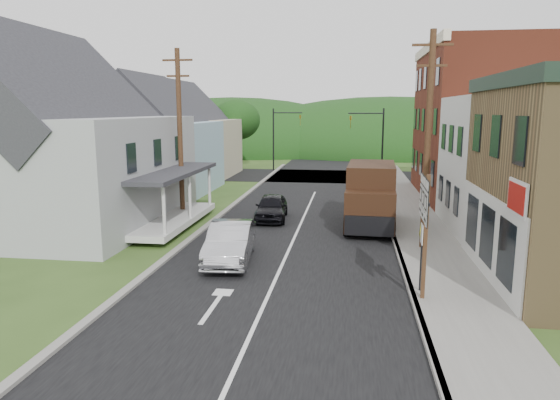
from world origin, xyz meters
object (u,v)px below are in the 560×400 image
at_px(route_sign_cluster, 424,219).
at_px(silver_sedan, 230,242).
at_px(warning_sign, 421,247).
at_px(dark_sedan, 272,207).
at_px(delivery_van, 371,196).

bearing_deg(route_sign_cluster, silver_sedan, 156.24).
bearing_deg(warning_sign, dark_sedan, 136.66).
xyz_separation_m(dark_sedan, delivery_van, (5.21, -1.09, 0.93)).
distance_m(silver_sedan, delivery_van, 8.67).
height_order(dark_sedan, delivery_van, delivery_van).
distance_m(silver_sedan, route_sign_cluster, 7.82).
bearing_deg(delivery_van, route_sign_cluster, -80.32).
bearing_deg(route_sign_cluster, warning_sign, 89.31).
xyz_separation_m(dark_sedan, warning_sign, (6.45, -10.33, 0.92)).
bearing_deg(route_sign_cluster, dark_sedan, 122.56).
relative_size(silver_sedan, delivery_van, 0.79).
bearing_deg(dark_sedan, warning_sign, -62.19).
height_order(silver_sedan, delivery_van, delivery_van).
bearing_deg(route_sign_cluster, delivery_van, 99.25).
bearing_deg(delivery_van, silver_sedan, -127.89).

